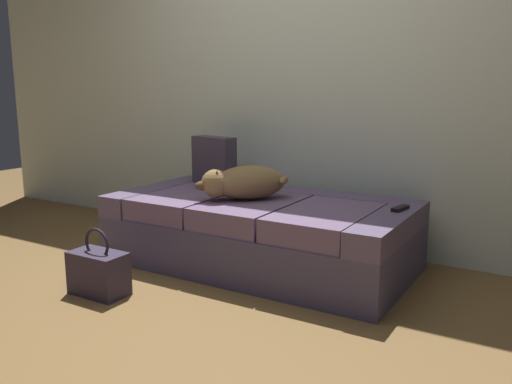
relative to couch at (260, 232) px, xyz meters
name	(u,v)px	position (x,y,z in m)	size (l,w,h in m)	color
ground_plane	(162,319)	(0.00, -0.96, -0.22)	(10.00, 10.00, 0.00)	brown
back_wall	(307,47)	(0.00, 0.64, 1.18)	(6.40, 0.10, 2.80)	silver
couch	(260,232)	(0.00, 0.00, 0.00)	(1.88, 0.95, 0.44)	#4B4464
dog_tan	(244,182)	(-0.08, -0.07, 0.33)	(0.50, 0.54, 0.21)	olive
tv_remote	(400,208)	(0.85, 0.13, 0.23)	(0.04, 0.15, 0.02)	black
throw_pillow	(214,160)	(-0.55, 0.28, 0.39)	(0.34, 0.12, 0.34)	#453B49
handbag	(99,272)	(-0.51, -0.89, -0.09)	(0.32, 0.18, 0.38)	#342B3F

